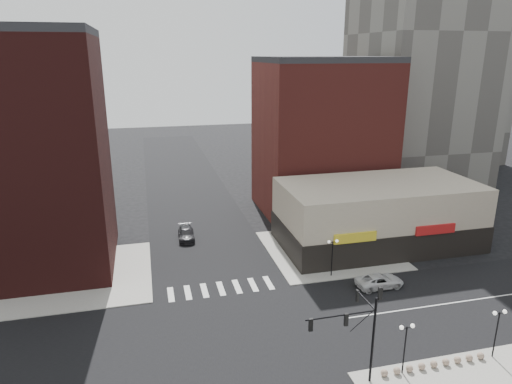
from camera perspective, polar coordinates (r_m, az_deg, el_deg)
name	(u,v)px	position (r m, az deg, el deg)	size (l,w,h in m)	color
ground	(238,334)	(41.28, -2.26, -17.32)	(240.00, 240.00, 0.00)	black
road_ew	(238,334)	(41.28, -2.26, -17.31)	(200.00, 14.00, 0.02)	black
road_ns	(238,334)	(41.28, -2.26, -17.31)	(14.00, 200.00, 0.02)	black
sidewalk_nw	(80,276)	(53.84, -21.11, -9.78)	(15.00, 15.00, 0.12)	gray
sidewalk_ne	(329,250)	(57.32, 9.15, -7.13)	(15.00, 15.00, 0.12)	gray
building_nw	(27,159)	(54.46, -26.72, 3.76)	(16.00, 15.00, 25.00)	#371311
building_ne_midrise	(322,139)	(69.08, 8.21, 6.58)	(18.00, 15.00, 22.00)	maroon
building_ne_row	(377,219)	(59.26, 14.92, -3.30)	(24.20, 12.20, 8.00)	#B5A68F
traffic_signal	(360,322)	(34.42, 12.82, -15.60)	(5.59, 3.09, 7.77)	black
street_lamp_se_a	(406,336)	(36.86, 18.24, -16.78)	(1.22, 0.32, 4.16)	black
street_lamp_se_b	(498,322)	(41.30, 28.02, -14.13)	(1.22, 0.32, 4.16)	black
street_lamp_ne	(333,249)	(49.66, 9.55, -6.98)	(1.22, 0.32, 4.16)	black
bollard_row	(434,364)	(39.82, 21.34, -19.39)	(8.95, 0.55, 0.55)	gray
white_suv	(380,281)	(49.69, 15.19, -10.67)	(2.31, 5.01, 1.39)	silver
dark_sedan_north	(186,234)	(60.31, -8.72, -5.18)	(2.02, 4.96, 1.44)	black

